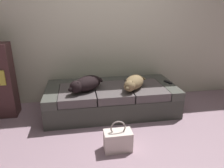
{
  "coord_description": "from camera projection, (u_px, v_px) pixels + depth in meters",
  "views": [
    {
      "loc": [
        -0.49,
        -1.83,
        1.56
      ],
      "look_at": [
        0.0,
        1.08,
        0.47
      ],
      "focal_mm": 33.53,
      "sensor_mm": 36.0,
      "label": 1
    }
  ],
  "objects": [
    {
      "name": "ground_plane",
      "position": [
        128.0,
        157.0,
        2.32
      ],
      "size": [
        10.0,
        10.0,
        0.0
      ],
      "primitive_type": "plane",
      "color": "gray"
    },
    {
      "name": "back_wall",
      "position": [
        106.0,
        18.0,
        3.41
      ],
      "size": [
        6.4,
        0.1,
        2.8
      ],
      "primitive_type": "cube",
      "color": "beige",
      "rests_on": "ground"
    },
    {
      "name": "couch",
      "position": [
        111.0,
        98.0,
        3.29
      ],
      "size": [
        1.98,
        0.91,
        0.42
      ],
      "color": "#3C3D37",
      "rests_on": "ground"
    },
    {
      "name": "dog_dark",
      "position": [
        86.0,
        84.0,
        3.0
      ],
      "size": [
        0.55,
        0.5,
        0.21
      ],
      "color": "black",
      "rests_on": "couch"
    },
    {
      "name": "dog_tan",
      "position": [
        134.0,
        83.0,
        3.07
      ],
      "size": [
        0.45,
        0.53,
        0.2
      ],
      "color": "olive",
      "rests_on": "couch"
    },
    {
      "name": "tv_remote",
      "position": [
        168.0,
        82.0,
        3.35
      ],
      "size": [
        0.09,
        0.16,
        0.02
      ],
      "primitive_type": "cube",
      "rotation": [
        0.0,
        0.0,
        0.37
      ],
      "color": "black",
      "rests_on": "couch"
    },
    {
      "name": "handbag",
      "position": [
        118.0,
        140.0,
        2.4
      ],
      "size": [
        0.32,
        0.18,
        0.38
      ],
      "color": "silver",
      "rests_on": "ground"
    }
  ]
}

